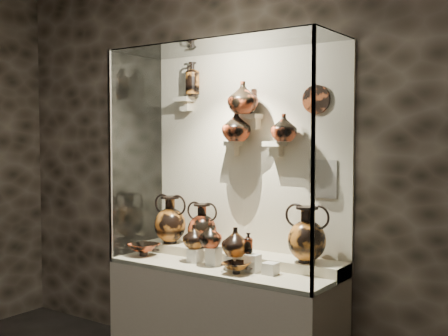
# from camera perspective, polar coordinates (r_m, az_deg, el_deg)

# --- Properties ---
(wall_back) EXTENTS (5.00, 0.02, 3.20)m
(wall_back) POSITION_cam_1_polar(r_m,az_deg,el_deg) (4.26, 2.44, 1.15)
(wall_back) COLOR black
(wall_back) RESTS_ON ground
(plinth) EXTENTS (1.70, 0.60, 0.80)m
(plinth) POSITION_cam_1_polar(r_m,az_deg,el_deg) (4.21, -0.03, -15.53)
(plinth) COLOR beige
(plinth) RESTS_ON floor
(front_tier) EXTENTS (1.68, 0.58, 0.03)m
(front_tier) POSITION_cam_1_polar(r_m,az_deg,el_deg) (4.09, -0.03, -10.02)
(front_tier) COLOR beige
(front_tier) RESTS_ON plinth
(rear_tier) EXTENTS (1.70, 0.25, 0.10)m
(rear_tier) POSITION_cam_1_polar(r_m,az_deg,el_deg) (4.23, 1.34, -9.11)
(rear_tier) COLOR beige
(rear_tier) RESTS_ON plinth
(back_panel) EXTENTS (1.70, 0.03, 1.60)m
(back_panel) POSITION_cam_1_polar(r_m,az_deg,el_deg) (4.25, 2.40, 1.15)
(back_panel) COLOR beige
(back_panel) RESTS_ON plinth
(glass_front) EXTENTS (1.70, 0.01, 1.60)m
(glass_front) POSITION_cam_1_polar(r_m,az_deg,el_deg) (3.75, -2.63, 0.89)
(glass_front) COLOR white
(glass_front) RESTS_ON plinth
(glass_left) EXTENTS (0.01, 0.60, 1.60)m
(glass_left) POSITION_cam_1_polar(r_m,az_deg,el_deg) (4.53, -8.84, 1.24)
(glass_left) COLOR white
(glass_left) RESTS_ON plinth
(glass_right) EXTENTS (0.01, 0.60, 1.60)m
(glass_right) POSITION_cam_1_polar(r_m,az_deg,el_deg) (3.57, 11.15, 0.72)
(glass_right) COLOR white
(glass_right) RESTS_ON plinth
(glass_top) EXTENTS (1.70, 0.60, 0.01)m
(glass_top) POSITION_cam_1_polar(r_m,az_deg,el_deg) (4.04, -0.03, 12.38)
(glass_top) COLOR white
(glass_top) RESTS_ON back_panel
(frame_post_left) EXTENTS (0.02, 0.02, 1.60)m
(frame_post_left) POSITION_cam_1_polar(r_m,az_deg,el_deg) (4.32, -11.45, 1.12)
(frame_post_left) COLOR gray
(frame_post_left) RESTS_ON plinth
(frame_post_right) EXTENTS (0.02, 0.02, 1.60)m
(frame_post_right) POSITION_cam_1_polar(r_m,az_deg,el_deg) (3.31, 9.03, 0.55)
(frame_post_right) COLOR gray
(frame_post_right) RESTS_ON plinth
(pedestal_a) EXTENTS (0.09, 0.09, 0.10)m
(pedestal_a) POSITION_cam_1_polar(r_m,az_deg,el_deg) (4.17, -2.94, -8.87)
(pedestal_a) COLOR beige
(pedestal_a) RESTS_ON front_tier
(pedestal_b) EXTENTS (0.09, 0.09, 0.13)m
(pedestal_b) POSITION_cam_1_polar(r_m,az_deg,el_deg) (4.07, -1.03, -8.96)
(pedestal_b) COLOR beige
(pedestal_b) RESTS_ON front_tier
(pedestal_c) EXTENTS (0.09, 0.09, 0.09)m
(pedestal_c) POSITION_cam_1_polar(r_m,az_deg,el_deg) (3.97, 0.98, -9.54)
(pedestal_c) COLOR beige
(pedestal_c) RESTS_ON front_tier
(pedestal_d) EXTENTS (0.09, 0.09, 0.12)m
(pedestal_d) POSITION_cam_1_polar(r_m,az_deg,el_deg) (3.89, 2.97, -9.61)
(pedestal_d) COLOR beige
(pedestal_d) RESTS_ON front_tier
(pedestal_e) EXTENTS (0.09, 0.09, 0.08)m
(pedestal_e) POSITION_cam_1_polar(r_m,az_deg,el_deg) (3.82, 4.78, -10.15)
(pedestal_e) COLOR beige
(pedestal_e) RESTS_ON front_tier
(bracket_ul) EXTENTS (0.14, 0.12, 0.04)m
(bracket_ul) POSITION_cam_1_polar(r_m,az_deg,el_deg) (4.52, -4.03, 6.97)
(bracket_ul) COLOR beige
(bracket_ul) RESTS_ON back_panel
(bracket_ca) EXTENTS (0.14, 0.12, 0.04)m
(bracket_ca) POSITION_cam_1_polar(r_m,az_deg,el_deg) (4.24, 0.72, 2.50)
(bracket_ca) COLOR beige
(bracket_ca) RESTS_ON back_panel
(bracket_cb) EXTENTS (0.10, 0.12, 0.04)m
(bracket_cb) POSITION_cam_1_polar(r_m,az_deg,el_deg) (4.13, 3.02, 5.25)
(bracket_cb) COLOR beige
(bracket_cb) RESTS_ON back_panel
(bracket_cc) EXTENTS (0.14, 0.12, 0.04)m
(bracket_cc) POSITION_cam_1_polar(r_m,az_deg,el_deg) (4.04, 5.18, 2.46)
(bracket_cc) COLOR beige
(bracket_cc) RESTS_ON back_panel
(amphora_left) EXTENTS (0.39, 0.39, 0.38)m
(amphora_left) POSITION_cam_1_polar(r_m,az_deg,el_deg) (4.52, -5.47, -5.23)
(amphora_left) COLOR #A05B1E
(amphora_left) RESTS_ON rear_tier
(amphora_mid) EXTENTS (0.29, 0.29, 0.34)m
(amphora_mid) POSITION_cam_1_polar(r_m,az_deg,el_deg) (4.35, -2.22, -5.83)
(amphora_mid) COLOR #AB3F1E
(amphora_mid) RESTS_ON rear_tier
(amphora_right) EXTENTS (0.40, 0.40, 0.38)m
(amphora_right) POSITION_cam_1_polar(r_m,az_deg,el_deg) (3.86, 8.39, -6.67)
(amphora_right) COLOR #A05B1E
(amphora_right) RESTS_ON rear_tier
(jug_a) EXTENTS (0.18, 0.18, 0.18)m
(jug_a) POSITION_cam_1_polar(r_m,az_deg,el_deg) (4.17, -3.03, -6.95)
(jug_a) COLOR #A05B1E
(jug_a) RESTS_ON pedestal_a
(jug_b) EXTENTS (0.21, 0.21, 0.18)m
(jug_b) POSITION_cam_1_polar(r_m,az_deg,el_deg) (4.04, -1.38, -6.83)
(jug_b) COLOR #AB3F1E
(jug_b) RESTS_ON pedestal_b
(jug_c) EXTENTS (0.23, 0.23, 0.20)m
(jug_c) POSITION_cam_1_polar(r_m,az_deg,el_deg) (3.94, 1.18, -7.50)
(jug_c) COLOR #A05B1E
(jug_c) RESTS_ON pedestal_c
(lekythos_small) EXTENTS (0.08, 0.08, 0.16)m
(lekythos_small) POSITION_cam_1_polar(r_m,az_deg,el_deg) (3.87, 2.52, -7.52)
(lekythos_small) COLOR #AB3F1E
(lekythos_small) RESTS_ON pedestal_d
(kylix_left) EXTENTS (0.33, 0.29, 0.12)m
(kylix_left) POSITION_cam_1_polar(r_m,az_deg,el_deg) (4.43, -8.13, -8.08)
(kylix_left) COLOR #AB3F1E
(kylix_left) RESTS_ON front_tier
(kylix_right) EXTENTS (0.27, 0.24, 0.09)m
(kylix_right) POSITION_cam_1_polar(r_m,az_deg,el_deg) (3.83, 1.29, -9.99)
(kylix_right) COLOR #A05B1E
(kylix_right) RESTS_ON front_tier
(lekythos_tall) EXTENTS (0.15, 0.15, 0.30)m
(lekythos_tall) POSITION_cam_1_polar(r_m,az_deg,el_deg) (4.47, -3.20, 9.20)
(lekythos_tall) COLOR #A05B1E
(lekythos_tall) RESTS_ON bracket_ul
(ovoid_vase_a) EXTENTS (0.27, 0.27, 0.22)m
(ovoid_vase_a) POSITION_cam_1_polar(r_m,az_deg,el_deg) (4.15, 1.28, 4.28)
(ovoid_vase_a) COLOR #AB3F1E
(ovoid_vase_a) RESTS_ON bracket_ca
(ovoid_vase_b) EXTENTS (0.30, 0.30, 0.24)m
(ovoid_vase_b) POSITION_cam_1_polar(r_m,az_deg,el_deg) (4.12, 1.95, 7.16)
(ovoid_vase_b) COLOR #AB3F1E
(ovoid_vase_b) RESTS_ON bracket_cb
(ovoid_vase_c) EXTENTS (0.24, 0.24, 0.19)m
(ovoid_vase_c) POSITION_cam_1_polar(r_m,az_deg,el_deg) (3.95, 6.12, 4.10)
(ovoid_vase_c) COLOR #AB3F1E
(ovoid_vase_c) RESTS_ON bracket_cc
(wall_plate) EXTENTS (0.20, 0.02, 0.20)m
(wall_plate) POSITION_cam_1_polar(r_m,az_deg,el_deg) (3.95, 9.33, 6.88)
(wall_plate) COLOR #98411E
(wall_plate) RESTS_ON back_panel
(info_placard) EXTENTS (0.20, 0.01, 0.27)m
(info_placard) POSITION_cam_1_polar(r_m,az_deg,el_deg) (3.94, 10.00, -1.11)
(info_placard) COLOR beige
(info_placard) RESTS_ON back_panel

